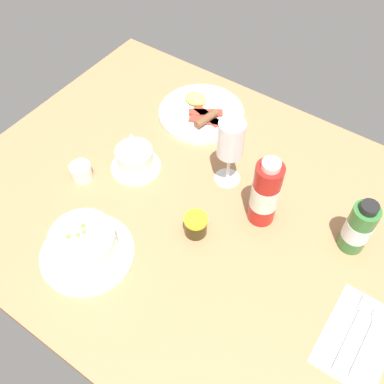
{
  "coord_description": "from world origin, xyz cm",
  "views": [
    {
      "loc": [
        31.99,
        -49.12,
        80.28
      ],
      "look_at": [
        -1.43,
        -0.96,
        4.92
      ],
      "focal_mm": 41.11,
      "sensor_mm": 36.0,
      "label": 1
    }
  ],
  "objects_px": {
    "wine_glass": "(231,142)",
    "breakfast_plate": "(201,112)",
    "cutlery_setting": "(359,336)",
    "sauce_bottle_green": "(359,228)",
    "creamer_jug": "(81,171)",
    "sauce_bottle_red": "(265,193)",
    "coffee_cup": "(135,159)",
    "jam_jar": "(196,225)",
    "porridge_bowl": "(85,246)"
  },
  "relations": [
    {
      "from": "coffee_cup",
      "to": "wine_glass",
      "type": "relative_size",
      "value": 0.68
    },
    {
      "from": "cutlery_setting",
      "to": "breakfast_plate",
      "type": "xyz_separation_m",
      "value": [
        -0.57,
        0.33,
        0.01
      ]
    },
    {
      "from": "cutlery_setting",
      "to": "sauce_bottle_red",
      "type": "bearing_deg",
      "value": 154.91
    },
    {
      "from": "creamer_jug",
      "to": "sauce_bottle_green",
      "type": "bearing_deg",
      "value": 17.49
    },
    {
      "from": "coffee_cup",
      "to": "creamer_jug",
      "type": "height_order",
      "value": "coffee_cup"
    },
    {
      "from": "coffee_cup",
      "to": "sauce_bottle_green",
      "type": "xyz_separation_m",
      "value": [
        0.51,
        0.09,
        0.03
      ]
    },
    {
      "from": "jam_jar",
      "to": "breakfast_plate",
      "type": "bearing_deg",
      "value": 122.17
    },
    {
      "from": "wine_glass",
      "to": "breakfast_plate",
      "type": "bearing_deg",
      "value": 139.63
    },
    {
      "from": "creamer_jug",
      "to": "wine_glass",
      "type": "height_order",
      "value": "wine_glass"
    },
    {
      "from": "cutlery_setting",
      "to": "coffee_cup",
      "type": "xyz_separation_m",
      "value": [
        -0.6,
        0.09,
        0.03
      ]
    },
    {
      "from": "wine_glass",
      "to": "sauce_bottle_red",
      "type": "xyz_separation_m",
      "value": [
        0.12,
        -0.05,
        -0.04
      ]
    },
    {
      "from": "porridge_bowl",
      "to": "coffee_cup",
      "type": "relative_size",
      "value": 1.62
    },
    {
      "from": "breakfast_plate",
      "to": "jam_jar",
      "type": "bearing_deg",
      "value": -57.83
    },
    {
      "from": "sauce_bottle_red",
      "to": "breakfast_plate",
      "type": "distance_m",
      "value": 0.36
    },
    {
      "from": "creamer_jug",
      "to": "breakfast_plate",
      "type": "bearing_deg",
      "value": 72.01
    },
    {
      "from": "cutlery_setting",
      "to": "sauce_bottle_green",
      "type": "height_order",
      "value": "sauce_bottle_green"
    },
    {
      "from": "breakfast_plate",
      "to": "porridge_bowl",
      "type": "bearing_deg",
      "value": -84.59
    },
    {
      "from": "porridge_bowl",
      "to": "cutlery_setting",
      "type": "bearing_deg",
      "value": 16.77
    },
    {
      "from": "creamer_jug",
      "to": "sauce_bottle_red",
      "type": "distance_m",
      "value": 0.43
    },
    {
      "from": "coffee_cup",
      "to": "wine_glass",
      "type": "distance_m",
      "value": 0.24
    },
    {
      "from": "wine_glass",
      "to": "coffee_cup",
      "type": "bearing_deg",
      "value": -154.48
    },
    {
      "from": "porridge_bowl",
      "to": "coffee_cup",
      "type": "height_order",
      "value": "porridge_bowl"
    },
    {
      "from": "sauce_bottle_green",
      "to": "jam_jar",
      "type": "bearing_deg",
      "value": -150.77
    },
    {
      "from": "wine_glass",
      "to": "sauce_bottle_green",
      "type": "bearing_deg",
      "value": -1.01
    },
    {
      "from": "coffee_cup",
      "to": "creamer_jug",
      "type": "relative_size",
      "value": 2.14
    },
    {
      "from": "creamer_jug",
      "to": "jam_jar",
      "type": "distance_m",
      "value": 0.31
    },
    {
      "from": "coffee_cup",
      "to": "breakfast_plate",
      "type": "xyz_separation_m",
      "value": [
        0.03,
        0.24,
        -0.02
      ]
    },
    {
      "from": "coffee_cup",
      "to": "sauce_bottle_green",
      "type": "distance_m",
      "value": 0.52
    },
    {
      "from": "coffee_cup",
      "to": "breakfast_plate",
      "type": "relative_size",
      "value": 0.53
    },
    {
      "from": "cutlery_setting",
      "to": "sauce_bottle_green",
      "type": "bearing_deg",
      "value": 117.09
    },
    {
      "from": "sauce_bottle_red",
      "to": "breakfast_plate",
      "type": "xyz_separation_m",
      "value": [
        -0.29,
        0.2,
        -0.07
      ]
    },
    {
      "from": "cutlery_setting",
      "to": "porridge_bowl",
      "type": "bearing_deg",
      "value": -163.23
    },
    {
      "from": "creamer_jug",
      "to": "sauce_bottle_red",
      "type": "relative_size",
      "value": 0.31
    },
    {
      "from": "breakfast_plate",
      "to": "coffee_cup",
      "type": "bearing_deg",
      "value": -96.06
    },
    {
      "from": "porridge_bowl",
      "to": "breakfast_plate",
      "type": "height_order",
      "value": "porridge_bowl"
    },
    {
      "from": "cutlery_setting",
      "to": "wine_glass",
      "type": "distance_m",
      "value": 0.46
    },
    {
      "from": "coffee_cup",
      "to": "sauce_bottle_red",
      "type": "height_order",
      "value": "sauce_bottle_red"
    },
    {
      "from": "cutlery_setting",
      "to": "wine_glass",
      "type": "relative_size",
      "value": 1.02
    },
    {
      "from": "cutlery_setting",
      "to": "sauce_bottle_red",
      "type": "height_order",
      "value": "sauce_bottle_red"
    },
    {
      "from": "jam_jar",
      "to": "sauce_bottle_green",
      "type": "distance_m",
      "value": 0.33
    },
    {
      "from": "sauce_bottle_red",
      "to": "breakfast_plate",
      "type": "bearing_deg",
      "value": 145.85
    },
    {
      "from": "cutlery_setting",
      "to": "jam_jar",
      "type": "xyz_separation_m",
      "value": [
        -0.38,
        0.02,
        0.02
      ]
    },
    {
      "from": "creamer_jug",
      "to": "sauce_bottle_green",
      "type": "height_order",
      "value": "sauce_bottle_green"
    },
    {
      "from": "wine_glass",
      "to": "cutlery_setting",
      "type": "bearing_deg",
      "value": -24.5
    },
    {
      "from": "cutlery_setting",
      "to": "sauce_bottle_green",
      "type": "relative_size",
      "value": 1.3
    },
    {
      "from": "creamer_jug",
      "to": "breakfast_plate",
      "type": "xyz_separation_m",
      "value": [
        0.11,
        0.34,
        -0.01
      ]
    },
    {
      "from": "jam_jar",
      "to": "sauce_bottle_green",
      "type": "relative_size",
      "value": 0.36
    },
    {
      "from": "jam_jar",
      "to": "breakfast_plate",
      "type": "xyz_separation_m",
      "value": [
        -0.2,
        0.31,
        -0.02
      ]
    },
    {
      "from": "cutlery_setting",
      "to": "coffee_cup",
      "type": "relative_size",
      "value": 1.51
    },
    {
      "from": "creamer_jug",
      "to": "wine_glass",
      "type": "relative_size",
      "value": 0.32
    }
  ]
}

